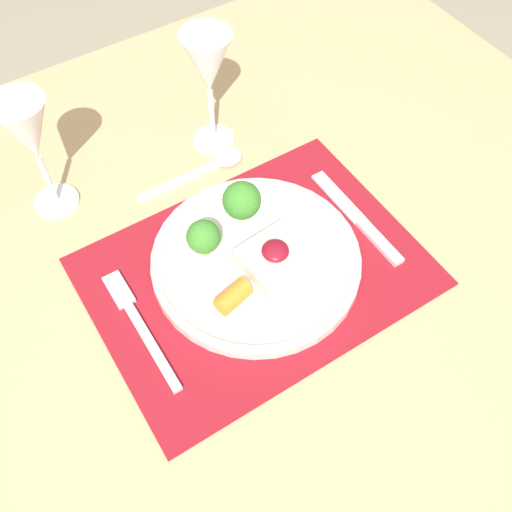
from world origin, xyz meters
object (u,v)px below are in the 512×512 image
(knife, at_px, (362,223))
(wine_glass_near, at_px, (208,68))
(fork, at_px, (137,321))
(spoon, at_px, (213,165))
(dinner_plate, at_px, (254,256))
(wine_glass_far, at_px, (29,135))

(knife, height_order, wine_glass_near, wine_glass_near)
(fork, bearing_deg, spoon, 42.36)
(fork, xyz_separation_m, wine_glass_near, (0.24, 0.23, 0.13))
(knife, bearing_deg, dinner_plate, 173.15)
(dinner_plate, distance_m, wine_glass_near, 0.27)
(dinner_plate, bearing_deg, spoon, 77.07)
(fork, bearing_deg, wine_glass_far, 94.98)
(fork, height_order, knife, knife)
(dinner_plate, distance_m, fork, 0.17)
(wine_glass_near, height_order, wine_glass_far, wine_glass_near)
(knife, bearing_deg, wine_glass_far, 144.23)
(dinner_plate, relative_size, knife, 1.47)
(dinner_plate, relative_size, wine_glass_far, 1.49)
(spoon, bearing_deg, dinner_plate, -107.03)
(spoon, bearing_deg, knife, -64.15)
(fork, height_order, wine_glass_far, wine_glass_far)
(dinner_plate, relative_size, spoon, 1.60)
(dinner_plate, xyz_separation_m, wine_glass_near, (0.07, 0.23, 0.12))
(spoon, relative_size, wine_glass_far, 0.93)
(fork, height_order, wine_glass_near, wine_glass_near)
(wine_glass_near, relative_size, wine_glass_far, 1.03)
(knife, distance_m, wine_glass_near, 0.30)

